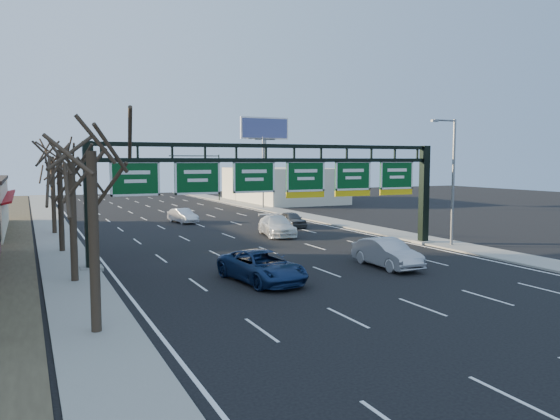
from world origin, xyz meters
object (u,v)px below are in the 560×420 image
car_blue_suv (262,266)px  car_silver_sedan (387,253)px  car_white_wagon (277,226)px  sign_gantry (282,184)px

car_blue_suv → car_silver_sedan: 8.02m
car_blue_suv → car_silver_sedan: car_silver_sedan is taller
car_blue_suv → car_white_wagon: 17.12m
car_blue_suv → car_silver_sedan: (8.00, 0.45, 0.03)m
sign_gantry → car_white_wagon: (3.49, 8.45, -3.82)m
sign_gantry → car_white_wagon: size_ratio=4.41×
sign_gantry → car_white_wagon: 9.91m
car_silver_sedan → car_white_wagon: size_ratio=0.89×
car_white_wagon → car_blue_suv: bearing=-106.8°
car_silver_sedan → car_blue_suv: bearing=-176.3°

